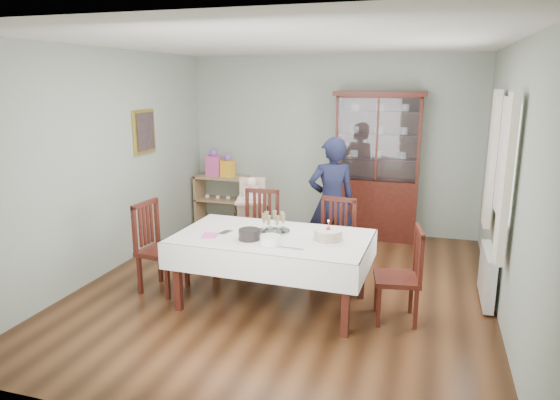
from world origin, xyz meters
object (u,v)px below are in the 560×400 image
at_px(chair_end_left, 162,265).
at_px(gift_bag_pink, 214,164).
at_px(chair_far_left, 259,248).
at_px(high_chair, 252,224).
at_px(chair_end_right, 398,293).
at_px(chair_far_right, 333,259).
at_px(birthday_cake, 328,236).
at_px(woman, 331,202).
at_px(gift_bag_orange, 228,166).
at_px(champagne_tray, 274,226).
at_px(sideboard, 223,200).
at_px(china_cabinet, 377,164).
at_px(dining_table, 272,270).

relative_size(chair_end_left, gift_bag_pink, 2.27).
relative_size(chair_far_left, high_chair, 0.94).
bearing_deg(chair_end_right, gift_bag_pink, -140.30).
xyz_separation_m(chair_far_right, birthday_cake, (0.10, -0.78, 0.53)).
bearing_deg(woman, gift_bag_pink, -55.63).
relative_size(high_chair, gift_bag_orange, 2.86).
xyz_separation_m(chair_end_left, high_chair, (0.55, 1.45, 0.12)).
relative_size(high_chair, birthday_cake, 3.32).
relative_size(champagne_tray, gift_bag_orange, 0.91).
bearing_deg(sideboard, gift_bag_pink, -171.49).
xyz_separation_m(sideboard, high_chair, (0.98, -1.28, 0.02)).
bearing_deg(birthday_cake, chair_end_right, 2.19).
bearing_deg(chair_end_right, china_cabinet, -178.88).
height_order(chair_end_left, birthday_cake, chair_end_left).
bearing_deg(chair_far_left, chair_end_right, -30.43).
bearing_deg(chair_far_left, china_cabinet, 51.81).
height_order(chair_far_right, gift_bag_orange, gift_bag_orange).
xyz_separation_m(dining_table, birthday_cake, (0.59, -0.02, 0.43)).
xyz_separation_m(chair_far_right, chair_end_right, (0.80, -0.75, -0.01)).
height_order(birthday_cake, gift_bag_pink, gift_bag_pink).
distance_m(chair_far_right, chair_end_left, 1.96).
bearing_deg(high_chair, dining_table, -75.50).
distance_m(dining_table, china_cabinet, 2.89).
bearing_deg(gift_bag_pink, champagne_tray, -54.24).
bearing_deg(high_chair, china_cabinet, 26.43).
height_order(chair_end_left, champagne_tray, chair_end_left).
xyz_separation_m(champagne_tray, birthday_cake, (0.61, -0.14, -0.00)).
bearing_deg(chair_end_left, dining_table, -82.63).
relative_size(dining_table, chair_end_right, 2.15).
bearing_deg(chair_end_right, chair_far_right, -143.22).
distance_m(sideboard, chair_end_right, 4.06).
distance_m(chair_far_left, chair_end_left, 1.22).
xyz_separation_m(chair_far_left, chair_end_right, (1.74, -0.84, -0.02)).
bearing_deg(chair_end_left, china_cabinet, -30.77).
bearing_deg(china_cabinet, chair_end_right, -78.83).
relative_size(chair_far_right, gift_bag_pink, 2.22).
bearing_deg(china_cabinet, champagne_tray, -107.00).
distance_m(sideboard, chair_far_right, 2.96).
height_order(chair_far_left, gift_bag_orange, gift_bag_orange).
bearing_deg(gift_bag_orange, china_cabinet, -0.04).
bearing_deg(china_cabinet, birthday_cake, -93.69).
distance_m(sideboard, gift_bag_pink, 0.61).
bearing_deg(chair_far_right, sideboard, 146.56).
bearing_deg(high_chair, chair_end_right, -48.00).
bearing_deg(chair_end_right, chair_end_left, -99.41).
distance_m(chair_far_left, chair_far_right, 0.95).
bearing_deg(birthday_cake, woman, 99.94).
bearing_deg(champagne_tray, woman, 73.73).
relative_size(sideboard, chair_far_right, 0.91).
relative_size(dining_table, gift_bag_pink, 4.56).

